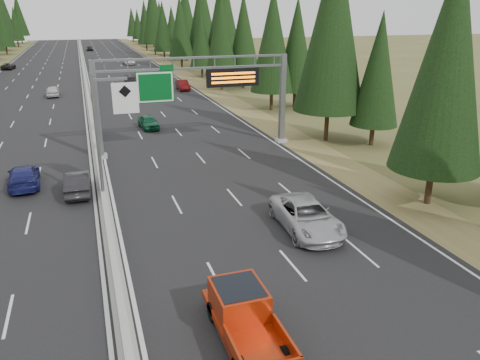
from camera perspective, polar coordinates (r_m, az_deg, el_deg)
name	(u,v)px	position (r m, az deg, el deg)	size (l,w,h in m)	color
road	(85,83)	(83.86, -18.32, 11.20)	(32.00, 260.00, 0.08)	black
shoulder_right	(190,78)	(85.83, -6.14, 12.24)	(3.60, 260.00, 0.06)	olive
median_barrier	(85,80)	(83.81, -18.35, 11.45)	(0.70, 260.00, 0.85)	gray
sign_gantry	(203,89)	(39.59, -4.59, 11.00)	(16.75, 0.98, 7.80)	slate
hov_sign_pole	(107,130)	(28.85, -15.92, 5.84)	(2.80, 0.50, 8.00)	slate
tree_row_right	(239,25)	(72.27, -0.17, 18.35)	(11.92, 239.20, 18.91)	black
silver_minivan	(306,216)	(25.70, 8.08, -4.37)	(2.68, 5.80, 1.61)	#B0AFB4
red_pickup	(243,311)	(17.71, 0.31, -15.70)	(1.94, 5.43, 1.77)	black
car_ahead_green	(148,122)	(48.73, -11.12, 6.97)	(1.58, 3.92, 1.33)	#145835
car_ahead_dkred	(183,85)	(72.41, -6.99, 11.40)	(1.52, 4.36, 1.44)	#4E0B0B
car_ahead_dkgrey	(132,81)	(77.43, -12.99, 11.64)	(2.15, 5.29, 1.54)	black
car_ahead_white	(129,61)	(109.74, -13.37, 13.88)	(2.22, 4.82, 1.34)	silver
car_ahead_far	(90,48)	(151.46, -17.85, 15.04)	(1.69, 4.21, 1.43)	black
car_onc_near	(77,183)	(32.30, -19.21, -0.31)	(1.55, 4.44, 1.46)	black
car_onc_blue	(24,176)	(35.03, -24.86, 0.44)	(1.99, 4.90, 1.42)	navy
car_onc_white	(53,91)	(71.30, -21.87, 10.03)	(1.75, 4.34, 1.48)	silver
car_onc_far	(8,66)	(108.85, -26.42, 12.33)	(2.13, 4.63, 1.29)	black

